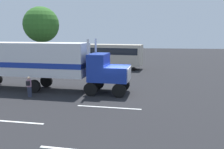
{
  "coord_description": "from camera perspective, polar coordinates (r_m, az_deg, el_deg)",
  "views": [
    {
      "loc": [
        1.62,
        -18.45,
        4.95
      ],
      "look_at": [
        -0.66,
        0.25,
        1.6
      ],
      "focal_mm": 37.34,
      "sensor_mm": 36.0,
      "label": 1
    }
  ],
  "objects": [
    {
      "name": "lane_stripe_near",
      "position": [
        15.88,
        -0.78,
        -8.06
      ],
      "size": [
        4.4,
        0.47,
        0.01
      ],
      "primitive_type": "cube",
      "rotation": [
        0.0,
        0.0,
        -0.07
      ],
      "color": "silver",
      "rests_on": "ground_plane"
    },
    {
      "name": "ground_plane",
      "position": [
        19.17,
        1.87,
        -4.89
      ],
      "size": [
        120.0,
        120.0,
        0.0
      ],
      "primitive_type": "plane",
      "color": "#232326"
    },
    {
      "name": "semi_truck",
      "position": [
        21.2,
        -17.11,
        3.07
      ],
      "size": [
        14.32,
        3.71,
        4.5
      ],
      "color": "#193399",
      "rests_on": "ground_plane"
    },
    {
      "name": "parked_car",
      "position": [
        35.94,
        -20.17,
        2.84
      ],
      "size": [
        4.53,
        2.15,
        1.57
      ],
      "color": "#B7B7BC",
      "rests_on": "ground_plane"
    },
    {
      "name": "tree_left",
      "position": [
        42.32,
        -16.95,
        11.59
      ],
      "size": [
        6.04,
        6.04,
        9.41
      ],
      "color": "brown",
      "rests_on": "ground_plane"
    },
    {
      "name": "person_bystander",
      "position": [
        19.3,
        -19.62,
        -2.64
      ],
      "size": [
        0.34,
        0.45,
        1.63
      ],
      "color": "#2D3347",
      "rests_on": "ground_plane"
    },
    {
      "name": "parked_bus",
      "position": [
        33.25,
        -2.15,
        5.1
      ],
      "size": [
        11.28,
        4.42,
        3.4
      ],
      "color": "#BFB29E",
      "rests_on": "ground_plane"
    },
    {
      "name": "lane_stripe_mid",
      "position": [
        14.75,
        -24.15,
        -10.41
      ],
      "size": [
        4.4,
        0.44,
        0.01
      ],
      "primitive_type": "cube",
      "rotation": [
        0.0,
        0.0,
        -0.06
      ],
      "color": "silver",
      "rests_on": "ground_plane"
    }
  ]
}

